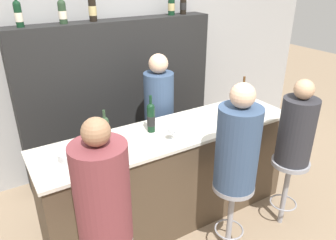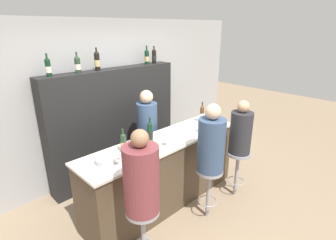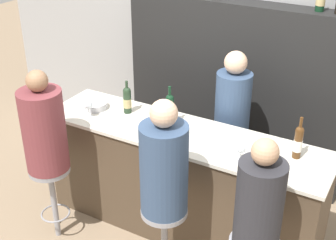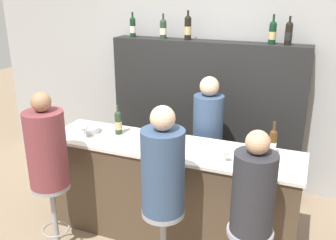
# 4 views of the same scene
# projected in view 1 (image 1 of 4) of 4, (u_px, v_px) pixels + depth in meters

# --- Properties ---
(ground_plane) EXTENTS (16.00, 16.00, 0.00)m
(ground_plane) POSITION_uv_depth(u_px,v_px,m) (188.00, 234.00, 3.19)
(ground_plane) COLOR #8C755B
(wall_back) EXTENTS (6.40, 0.05, 2.60)m
(wall_back) POSITION_uv_depth(u_px,v_px,m) (111.00, 64.00, 3.96)
(wall_back) COLOR #9E9E9E
(wall_back) RESTS_ON ground_plane
(bar_counter) EXTENTS (2.50, 0.65, 1.00)m
(bar_counter) POSITION_uv_depth(u_px,v_px,m) (172.00, 176.00, 3.21)
(bar_counter) COLOR #473828
(bar_counter) RESTS_ON ground_plane
(back_bar_cabinet) EXTENTS (2.34, 0.28, 1.85)m
(back_bar_cabinet) POSITION_uv_depth(u_px,v_px,m) (120.00, 99.00, 3.95)
(back_bar_cabinet) COLOR black
(back_bar_cabinet) RESTS_ON ground_plane
(wine_bottle_counter_0) EXTENTS (0.07, 0.07, 0.31)m
(wine_bottle_counter_0) POSITION_uv_depth(u_px,v_px,m) (105.00, 130.00, 2.73)
(wine_bottle_counter_0) COLOR #233823
(wine_bottle_counter_0) RESTS_ON bar_counter
(wine_bottle_counter_1) EXTENTS (0.07, 0.07, 0.35)m
(wine_bottle_counter_1) POSITION_uv_depth(u_px,v_px,m) (151.00, 117.00, 2.93)
(wine_bottle_counter_1) COLOR black
(wine_bottle_counter_1) RESTS_ON bar_counter
(wine_bottle_counter_2) EXTENTS (0.07, 0.07, 0.34)m
(wine_bottle_counter_2) POSITION_uv_depth(u_px,v_px,m) (243.00, 95.00, 3.46)
(wine_bottle_counter_2) COLOR #4C2D14
(wine_bottle_counter_2) RESTS_ON bar_counter
(wine_bottle_backbar_0) EXTENTS (0.07, 0.07, 0.30)m
(wine_bottle_backbar_0) POSITION_uv_depth(u_px,v_px,m) (18.00, 14.00, 3.05)
(wine_bottle_backbar_0) COLOR black
(wine_bottle_backbar_0) RESTS_ON back_bar_cabinet
(wine_bottle_backbar_1) EXTENTS (0.08, 0.08, 0.29)m
(wine_bottle_backbar_1) POSITION_uv_depth(u_px,v_px,m) (62.00, 12.00, 3.25)
(wine_bottle_backbar_1) COLOR #233823
(wine_bottle_backbar_1) RESTS_ON back_bar_cabinet
(wine_bottle_backbar_2) EXTENTS (0.08, 0.08, 0.34)m
(wine_bottle_backbar_2) POSITION_uv_depth(u_px,v_px,m) (92.00, 7.00, 3.38)
(wine_bottle_backbar_2) COLOR black
(wine_bottle_backbar_2) RESTS_ON back_bar_cabinet
(wine_bottle_backbar_3) EXTENTS (0.08, 0.08, 0.32)m
(wine_bottle_backbar_3) POSITION_uv_depth(u_px,v_px,m) (171.00, 4.00, 3.85)
(wine_bottle_backbar_3) COLOR black
(wine_bottle_backbar_3) RESTS_ON back_bar_cabinet
(wine_bottle_backbar_4) EXTENTS (0.08, 0.08, 0.30)m
(wine_bottle_backbar_4) POSITION_uv_depth(u_px,v_px,m) (183.00, 3.00, 3.93)
(wine_bottle_backbar_4) COLOR black
(wine_bottle_backbar_4) RESTS_ON back_bar_cabinet
(wine_glass_0) EXTENTS (0.08, 0.08, 0.16)m
(wine_glass_0) POSITION_uv_depth(u_px,v_px,m) (87.00, 152.00, 2.43)
(wine_glass_0) COLOR silver
(wine_glass_0) RESTS_ON bar_counter
(wine_glass_1) EXTENTS (0.08, 0.08, 0.14)m
(wine_glass_1) POSITION_uv_depth(u_px,v_px,m) (172.00, 130.00, 2.79)
(wine_glass_1) COLOR silver
(wine_glass_1) RESTS_ON bar_counter
(wine_glass_2) EXTENTS (0.07, 0.07, 0.13)m
(wine_glass_2) POSITION_uv_depth(u_px,v_px,m) (233.00, 114.00, 3.12)
(wine_glass_2) COLOR silver
(wine_glass_2) RESTS_ON bar_counter
(metal_bowl) EXTENTS (0.23, 0.23, 0.06)m
(metal_bowl) POSITION_uv_depth(u_px,v_px,m) (73.00, 154.00, 2.57)
(metal_bowl) COLOR #B7B7BC
(metal_bowl) RESTS_ON bar_counter
(guest_seated_left) EXTENTS (0.35, 0.35, 0.87)m
(guest_seated_left) POSITION_uv_depth(u_px,v_px,m) (102.00, 191.00, 2.03)
(guest_seated_left) COLOR brown
(guest_seated_left) RESTS_ON bar_stool_left
(bar_stool_middle) EXTENTS (0.35, 0.35, 0.73)m
(bar_stool_middle) POSITION_uv_depth(u_px,v_px,m) (232.00, 201.00, 2.78)
(bar_stool_middle) COLOR gray
(bar_stool_middle) RESTS_ON ground_plane
(guest_seated_middle) EXTENTS (0.34, 0.34, 0.88)m
(guest_seated_middle) POSITION_uv_depth(u_px,v_px,m) (238.00, 144.00, 2.55)
(guest_seated_middle) COLOR #334766
(guest_seated_middle) RESTS_ON bar_stool_middle
(bar_stool_right) EXTENTS (0.35, 0.35, 0.73)m
(bar_stool_right) POSITION_uv_depth(u_px,v_px,m) (288.00, 176.00, 3.12)
(bar_stool_right) COLOR gray
(bar_stool_right) RESTS_ON ground_plane
(guest_seated_right) EXTENTS (0.31, 0.31, 0.79)m
(guest_seated_right) POSITION_uv_depth(u_px,v_px,m) (297.00, 128.00, 2.90)
(guest_seated_right) COLOR #28282D
(guest_seated_right) RESTS_ON bar_stool_right
(bartender) EXTENTS (0.32, 0.32, 1.57)m
(bartender) POSITION_uv_depth(u_px,v_px,m) (159.00, 128.00, 3.68)
(bartender) COLOR #334766
(bartender) RESTS_ON ground_plane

